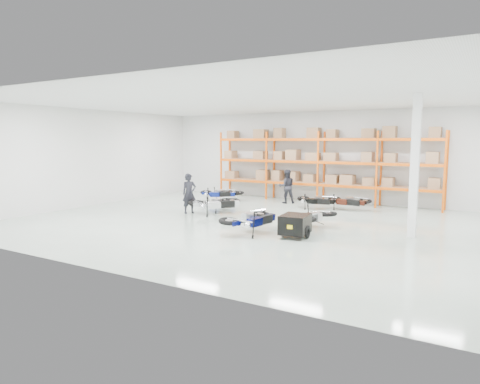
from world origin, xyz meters
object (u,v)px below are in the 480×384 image
Objects in this scene: moto_touring_right at (313,214)px; trailer at (295,224)px; moto_back_b at (227,191)px; moto_back_d at (348,199)px; moto_back_a at (219,191)px; person_left at (189,193)px; moto_silver_left at (216,200)px; person_back at (287,186)px; moto_black_far_left at (218,200)px; moto_blue_centre at (251,215)px; moto_back_c at (317,198)px.

moto_touring_right is 1.00× the size of trailer.
moto_back_d is (6.34, -0.02, 0.03)m from moto_back_b.
moto_back_d is at bearing -108.01° from moto_back_a.
moto_touring_right is 5.68m from person_left.
moto_silver_left is at bearing -172.47° from moto_back_a.
moto_touring_right is 6.09m from person_back.
moto_back_a reaches higher than moto_back_b.
person_left is (-5.55, -4.20, 0.33)m from moto_back_d.
person_back reaches higher than moto_back_d.
moto_silver_left is 3.78m from moto_back_a.
moto_black_far_left reaches higher than trailer.
person_back reaches higher than moto_silver_left.
trailer is 8.52m from moto_back_a.
moto_blue_centre is 4.64m from moto_black_far_left.
moto_back_a is at bearing 98.55° from moto_back_d.
person_left is at bearing -17.36° from moto_blue_centre.
moto_back_b is (-4.97, 6.38, -0.12)m from moto_blue_centre.
moto_back_b is 6.34m from moto_back_d.
moto_black_far_left is 1.01× the size of moto_back_b.
moto_blue_centre reaches higher than moto_back_c.
moto_touring_right is 7.91m from moto_back_b.
moto_back_c is at bearing 117.81° from moto_touring_right.
moto_blue_centre is 1.14× the size of moto_touring_right.
moto_back_a is 1.09× the size of moto_back_b.
moto_black_far_left is 5.75m from moto_back_d.
moto_blue_centre is at bearing -84.87° from person_left.
person_back is (-3.31, 6.70, 0.41)m from trailer.
moto_blue_centre is 1.19× the size of moto_back_c.
moto_blue_centre is 7.59m from moto_back_a.
person_left reaches higher than moto_back_c.
trailer is 5.95m from moto_back_c.
moto_touring_right is (1.49, 1.79, -0.07)m from moto_blue_centre.
moto_touring_right is 1.05× the size of moto_back_c.
person_left reaches higher than moto_blue_centre.
moto_silver_left is 1.21m from person_left.
trailer is 7.49m from person_back.
moto_black_far_left is at bearing 143.72° from trailer.
moto_black_far_left is at bearing 34.30° from person_back.
moto_silver_left is 5.87m from moto_back_d.
moto_blue_centre is 2.33m from moto_touring_right.
person_back is (3.17, 1.18, 0.30)m from moto_back_a.
moto_silver_left is 4.35m from moto_back_b.
person_back is at bearing 83.15° from moto_back_d.
trailer is at bearing 83.36° from person_back.
moto_back_b is 0.95× the size of moto_back_c.
moto_touring_right is 1.60m from trailer.
person_left is (0.82, -3.56, 0.32)m from moto_back_a.
moto_black_far_left is 5.71m from trailer.
moto_black_far_left is 4.50m from moto_back_c.
person_left reaches higher than moto_back_b.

